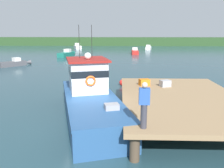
{
  "coord_description": "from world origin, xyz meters",
  "views": [
    {
      "loc": [
        1.67,
        -11.4,
        4.48
      ],
      "look_at": [
        1.2,
        1.81,
        1.4
      ],
      "focal_mm": 36.76,
      "sensor_mm": 36.0,
      "label": 1
    }
  ],
  "objects_px": {
    "deckhand_by_the_boat": "(144,104)",
    "main_fishing_boat": "(90,97)",
    "moored_boat_far_right": "(77,47)",
    "moored_boat_far_left": "(135,52)",
    "moored_boat_off_the_point": "(15,63)",
    "crate_stack_near_edge": "(144,82)",
    "crate_single_by_cleat": "(165,83)",
    "mooring_buoy_inshore": "(122,83)",
    "moored_boat_outer_mooring": "(67,54)",
    "moored_boat_mid_harbor": "(148,48)"
  },
  "relations": [
    {
      "from": "moored_boat_mid_harbor",
      "to": "mooring_buoy_inshore",
      "type": "distance_m",
      "value": 37.57
    },
    {
      "from": "deckhand_by_the_boat",
      "to": "moored_boat_far_right",
      "type": "bearing_deg",
      "value": 102.91
    },
    {
      "from": "main_fishing_boat",
      "to": "mooring_buoy_inshore",
      "type": "relative_size",
      "value": 19.91
    },
    {
      "from": "main_fishing_boat",
      "to": "moored_boat_mid_harbor",
      "type": "relative_size",
      "value": 2.07
    },
    {
      "from": "main_fishing_boat",
      "to": "moored_boat_outer_mooring",
      "type": "distance_m",
      "value": 30.07
    },
    {
      "from": "deckhand_by_the_boat",
      "to": "moored_boat_outer_mooring",
      "type": "relative_size",
      "value": 0.32
    },
    {
      "from": "moored_boat_far_left",
      "to": "moored_boat_mid_harbor",
      "type": "distance_m",
      "value": 10.77
    },
    {
      "from": "moored_boat_far_left",
      "to": "mooring_buoy_inshore",
      "type": "distance_m",
      "value": 27.06
    },
    {
      "from": "moored_boat_off_the_point",
      "to": "mooring_buoy_inshore",
      "type": "distance_m",
      "value": 17.36
    },
    {
      "from": "crate_stack_near_edge",
      "to": "moored_boat_outer_mooring",
      "type": "height_order",
      "value": "crate_stack_near_edge"
    },
    {
      "from": "moored_boat_off_the_point",
      "to": "main_fishing_boat",
      "type": "bearing_deg",
      "value": -55.15
    },
    {
      "from": "crate_stack_near_edge",
      "to": "moored_boat_outer_mooring",
      "type": "bearing_deg",
      "value": 112.24
    },
    {
      "from": "mooring_buoy_inshore",
      "to": "moored_boat_far_left",
      "type": "bearing_deg",
      "value": 84.23
    },
    {
      "from": "moored_boat_mid_harbor",
      "to": "moored_boat_off_the_point",
      "type": "bearing_deg",
      "value": -127.57
    },
    {
      "from": "crate_stack_near_edge",
      "to": "mooring_buoy_inshore",
      "type": "bearing_deg",
      "value": 104.77
    },
    {
      "from": "main_fishing_boat",
      "to": "moored_boat_far_right",
      "type": "height_order",
      "value": "main_fishing_boat"
    },
    {
      "from": "crate_stack_near_edge",
      "to": "moored_boat_far_right",
      "type": "xyz_separation_m",
      "value": [
        -12.46,
        45.04,
        -0.92
      ]
    },
    {
      "from": "crate_single_by_cleat",
      "to": "moored_boat_off_the_point",
      "type": "relative_size",
      "value": 0.16
    },
    {
      "from": "deckhand_by_the_boat",
      "to": "main_fishing_boat",
      "type": "bearing_deg",
      "value": 119.33
    },
    {
      "from": "moored_boat_far_right",
      "to": "moored_boat_far_left",
      "type": "bearing_deg",
      "value": -43.5
    },
    {
      "from": "moored_boat_far_left",
      "to": "moored_boat_outer_mooring",
      "type": "height_order",
      "value": "moored_boat_outer_mooring"
    },
    {
      "from": "mooring_buoy_inshore",
      "to": "main_fishing_boat",
      "type": "bearing_deg",
      "value": -104.6
    },
    {
      "from": "moored_boat_off_the_point",
      "to": "moored_boat_mid_harbor",
      "type": "bearing_deg",
      "value": 52.43
    },
    {
      "from": "moored_boat_far_right",
      "to": "mooring_buoy_inshore",
      "type": "distance_m",
      "value": 41.61
    },
    {
      "from": "crate_single_by_cleat",
      "to": "deckhand_by_the_boat",
      "type": "height_order",
      "value": "deckhand_by_the_boat"
    },
    {
      "from": "crate_single_by_cleat",
      "to": "mooring_buoy_inshore",
      "type": "bearing_deg",
      "value": 115.92
    },
    {
      "from": "moored_boat_far_left",
      "to": "mooring_buoy_inshore",
      "type": "height_order",
      "value": "moored_boat_far_left"
    },
    {
      "from": "moored_boat_outer_mooring",
      "to": "moored_boat_far_left",
      "type": "bearing_deg",
      "value": 21.4
    },
    {
      "from": "crate_stack_near_edge",
      "to": "moored_boat_off_the_point",
      "type": "xyz_separation_m",
      "value": [
        -15.2,
        15.36,
        -1.03
      ]
    },
    {
      "from": "moored_boat_outer_mooring",
      "to": "moored_boat_off_the_point",
      "type": "relative_size",
      "value": 1.39
    },
    {
      "from": "crate_stack_near_edge",
      "to": "moored_boat_mid_harbor",
      "type": "distance_m",
      "value": 42.28
    },
    {
      "from": "moored_boat_mid_harbor",
      "to": "moored_boat_far_right",
      "type": "bearing_deg",
      "value": 170.09
    },
    {
      "from": "crate_single_by_cleat",
      "to": "moored_boat_mid_harbor",
      "type": "distance_m",
      "value": 42.4
    },
    {
      "from": "deckhand_by_the_boat",
      "to": "crate_single_by_cleat",
      "type": "bearing_deg",
      "value": 72.74
    },
    {
      "from": "crate_stack_near_edge",
      "to": "moored_boat_far_left",
      "type": "height_order",
      "value": "crate_stack_near_edge"
    },
    {
      "from": "main_fishing_boat",
      "to": "moored_boat_mid_harbor",
      "type": "xyz_separation_m",
      "value": [
        8.36,
        43.95,
        -0.6
      ]
    },
    {
      "from": "main_fishing_boat",
      "to": "mooring_buoy_inshore",
      "type": "distance_m",
      "value": 7.23
    },
    {
      "from": "crate_single_by_cleat",
      "to": "deckhand_by_the_boat",
      "type": "distance_m",
      "value": 6.42
    },
    {
      "from": "crate_single_by_cleat",
      "to": "moored_boat_off_the_point",
      "type": "xyz_separation_m",
      "value": [
        -16.43,
        15.61,
        -1.03
      ]
    },
    {
      "from": "deckhand_by_the_boat",
      "to": "moored_boat_far_right",
      "type": "relative_size",
      "value": 0.29
    },
    {
      "from": "deckhand_by_the_boat",
      "to": "moored_boat_off_the_point",
      "type": "height_order",
      "value": "deckhand_by_the_boat"
    },
    {
      "from": "moored_boat_mid_harbor",
      "to": "crate_single_by_cleat",
      "type": "bearing_deg",
      "value": -95.44
    },
    {
      "from": "moored_boat_mid_harbor",
      "to": "main_fishing_boat",
      "type": "bearing_deg",
      "value": -100.77
    },
    {
      "from": "main_fishing_boat",
      "to": "moored_boat_outer_mooring",
      "type": "height_order",
      "value": "main_fishing_boat"
    },
    {
      "from": "moored_boat_far_right",
      "to": "mooring_buoy_inshore",
      "type": "xyz_separation_m",
      "value": [
        11.15,
        -40.09,
        -0.23
      ]
    },
    {
      "from": "deckhand_by_the_boat",
      "to": "moored_boat_off_the_point",
      "type": "relative_size",
      "value": 0.44
    },
    {
      "from": "main_fishing_boat",
      "to": "crate_single_by_cleat",
      "type": "bearing_deg",
      "value": 21.98
    },
    {
      "from": "moored_boat_mid_harbor",
      "to": "mooring_buoy_inshore",
      "type": "relative_size",
      "value": 9.6
    },
    {
      "from": "main_fishing_boat",
      "to": "mooring_buoy_inshore",
      "type": "xyz_separation_m",
      "value": [
        1.81,
        6.95,
        -0.76
      ]
    },
    {
      "from": "main_fishing_boat",
      "to": "deckhand_by_the_boat",
      "type": "bearing_deg",
      "value": -60.67
    }
  ]
}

